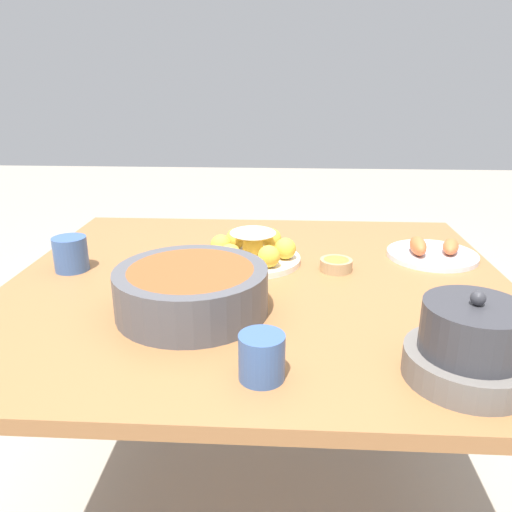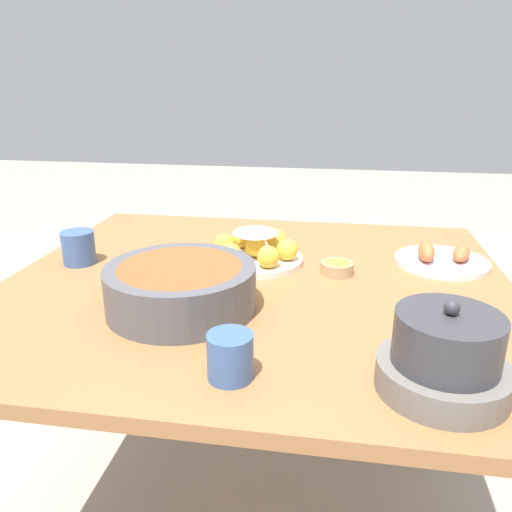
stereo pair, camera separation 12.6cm
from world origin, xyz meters
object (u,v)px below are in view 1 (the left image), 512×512
warming_pot (470,346)px  cup_far (262,357)px  seafood_platter (432,252)px  cup_near (71,254)px  cake_plate (253,250)px  serving_bowl (192,289)px  dining_table (259,314)px  sauce_bowl (336,264)px

warming_pot → cup_far: bearing=3.4°
seafood_platter → cup_far: bearing=54.1°
seafood_platter → cup_near: size_ratio=2.76×
cake_plate → cup_near: bearing=10.1°
cup_near → cup_far: cup_near is taller
serving_bowl → cup_far: bearing=123.5°
cup_near → serving_bowl: bearing=147.3°
dining_table → serving_bowl: bearing=54.4°
dining_table → cup_far: size_ratio=15.53×
seafood_platter → warming_pot: 0.60m
serving_bowl → warming_pot: (-0.49, 0.22, 0.01)m
dining_table → sauce_bowl: 0.23m
cup_near → seafood_platter: bearing=-171.2°
serving_bowl → cup_near: (0.35, -0.22, -0.01)m
dining_table → cup_near: size_ratio=13.92×
dining_table → cup_near: bearing=-4.8°
serving_bowl → seafood_platter: size_ratio=1.31×
serving_bowl → cup_near: bearing=-32.7°
sauce_bowl → cup_near: cup_near is taller
warming_pot → seafood_platter: bearing=-100.1°
cake_plate → sauce_bowl: (-0.22, 0.05, -0.02)m
dining_table → cake_plate: bearing=-78.8°
dining_table → serving_bowl: serving_bowl is taller
cup_far → warming_pot: warming_pot is taller
serving_bowl → seafood_platter: 0.70m
serving_bowl → cup_near: serving_bowl is taller
serving_bowl → cake_plate: bearing=-109.3°
sauce_bowl → seafood_platter: 0.29m
dining_table → cake_plate: (0.02, -0.12, 0.13)m
dining_table → warming_pot: bearing=131.9°
sauce_bowl → seafood_platter: (-0.27, -0.11, -0.00)m
sauce_bowl → warming_pot: size_ratio=0.40×
dining_table → sauce_bowl: bearing=-158.6°
serving_bowl → sauce_bowl: serving_bowl is taller
seafood_platter → dining_table: bearing=22.0°
seafood_platter → cup_near: bearing=8.8°
cup_far → dining_table: bearing=-86.6°
seafood_platter → cup_near: 0.96m
cup_far → warming_pot: size_ratio=0.38×
seafood_platter → cup_near: (0.95, 0.15, 0.03)m
sauce_bowl → cup_far: 0.52m
cake_plate → cup_far: (-0.05, 0.54, 0.01)m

